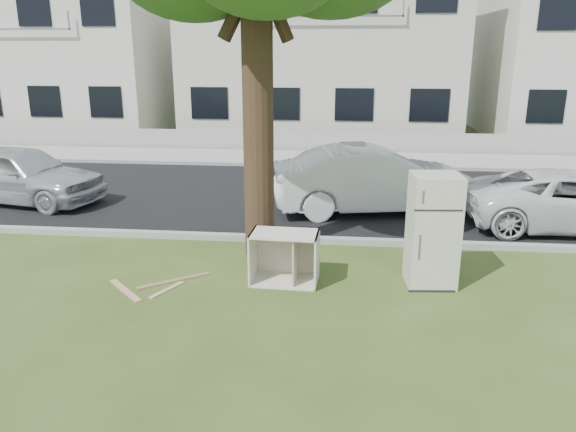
# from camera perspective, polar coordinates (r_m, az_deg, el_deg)

# --- Properties ---
(ground) EXTENTS (120.00, 120.00, 0.00)m
(ground) POSITION_cam_1_polar(r_m,az_deg,el_deg) (8.74, -2.04, -7.97)
(ground) COLOR #32481A
(road) EXTENTS (120.00, 7.00, 0.01)m
(road) POSITION_cam_1_polar(r_m,az_deg,el_deg) (14.38, 1.27, 2.07)
(road) COLOR black
(road) RESTS_ON ground
(kerb_near) EXTENTS (120.00, 0.18, 0.12)m
(kerb_near) POSITION_cam_1_polar(r_m,az_deg,el_deg) (11.00, -0.28, -2.64)
(kerb_near) COLOR gray
(kerb_near) RESTS_ON ground
(kerb_far) EXTENTS (120.00, 0.18, 0.12)m
(kerb_far) POSITION_cam_1_polar(r_m,az_deg,el_deg) (17.82, 2.22, 4.95)
(kerb_far) COLOR gray
(kerb_far) RESTS_ON ground
(sidewalk) EXTENTS (120.00, 2.80, 0.01)m
(sidewalk) POSITION_cam_1_polar(r_m,az_deg,el_deg) (19.24, 2.51, 5.84)
(sidewalk) COLOR gray
(sidewalk) RESTS_ON ground
(low_wall) EXTENTS (120.00, 0.15, 0.70)m
(low_wall) POSITION_cam_1_polar(r_m,az_deg,el_deg) (20.75, 2.80, 7.61)
(low_wall) COLOR gray
(low_wall) RESTS_ON ground
(townhouse_left) EXTENTS (10.20, 8.16, 7.04)m
(townhouse_left) POSITION_cam_1_polar(r_m,az_deg,el_deg) (28.56, -22.23, 15.35)
(townhouse_left) COLOR silver
(townhouse_left) RESTS_ON ground
(townhouse_center) EXTENTS (11.22, 8.16, 7.44)m
(townhouse_center) POSITION_cam_1_polar(r_m,az_deg,el_deg) (25.38, 3.58, 16.93)
(townhouse_center) COLOR #BBB9AB
(townhouse_center) RESTS_ON ground
(fridge) EXTENTS (0.80, 0.75, 1.80)m
(fridge) POSITION_cam_1_polar(r_m,az_deg,el_deg) (9.09, 14.50, -1.43)
(fridge) COLOR beige
(fridge) RESTS_ON ground
(cabinet) EXTENTS (1.10, 0.71, 0.84)m
(cabinet) POSITION_cam_1_polar(r_m,az_deg,el_deg) (9.04, -0.35, -4.22)
(cabinet) COLOR beige
(cabinet) RESTS_ON ground
(plank_a) EXTENTS (1.03, 0.81, 0.02)m
(plank_a) POSITION_cam_1_polar(r_m,az_deg,el_deg) (9.38, -11.54, -6.45)
(plank_a) COLOR olive
(plank_a) RESTS_ON ground
(plank_b) EXTENTS (0.78, 0.80, 0.02)m
(plank_b) POSITION_cam_1_polar(r_m,az_deg,el_deg) (9.20, -16.19, -7.27)
(plank_b) COLOR tan
(plank_b) RESTS_ON ground
(plank_c) EXTENTS (0.39, 0.68, 0.02)m
(plank_c) POSITION_cam_1_polar(r_m,az_deg,el_deg) (9.07, -12.20, -7.34)
(plank_c) COLOR tan
(plank_c) RESTS_ON ground
(car_center) EXTENTS (4.81, 2.47, 1.51)m
(car_center) POSITION_cam_1_polar(r_m,az_deg,el_deg) (12.97, 8.75, 3.66)
(car_center) COLOR silver
(car_center) RESTS_ON ground
(car_right) EXTENTS (4.38, 2.04, 1.21)m
(car_right) POSITION_cam_1_polar(r_m,az_deg,el_deg) (13.03, 27.12, 1.38)
(car_right) COLOR silver
(car_right) RESTS_ON ground
(car_left) EXTENTS (4.37, 2.46, 1.40)m
(car_left) POSITION_cam_1_polar(r_m,az_deg,el_deg) (15.09, -25.54, 3.85)
(car_left) COLOR #ACAFB3
(car_left) RESTS_ON ground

